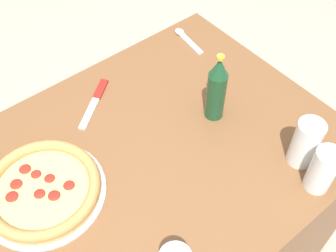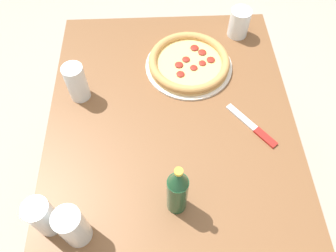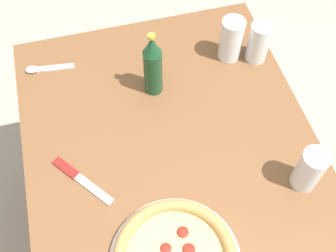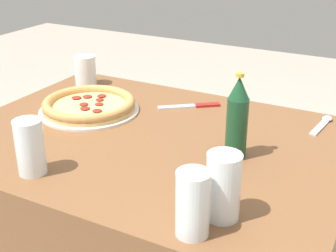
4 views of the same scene
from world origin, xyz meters
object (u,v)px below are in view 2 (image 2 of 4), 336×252
object	(u,v)px
glass_orange_juice	(77,83)
beer_bottle	(177,191)
knife	(253,127)
glass_iced_tea	(74,228)
glass_cola	(239,24)
glass_lemonade	(44,217)
pizza_salami	(189,63)

from	to	relation	value
glass_orange_juice	beer_bottle	distance (m)	0.52
glass_orange_juice	knife	xyz separation A→B (m)	(-0.16, -0.58, -0.06)
glass_iced_tea	knife	bearing A→B (deg)	-59.10
glass_cola	glass_orange_juice	distance (m)	0.67
glass_lemonade	beer_bottle	xyz separation A→B (m)	(0.04, -0.35, 0.05)
glass_iced_tea	knife	distance (m)	0.63
glass_lemonade	glass_orange_juice	bearing A→B (deg)	-4.82
glass_cola	glass_orange_juice	bearing A→B (deg)	115.72
pizza_salami	beer_bottle	distance (m)	0.55
glass_cola	glass_orange_juice	size ratio (longest dim) A/B	0.80
glass_lemonade	beer_bottle	bearing A→B (deg)	-83.35
glass_lemonade	glass_cola	xyz separation A→B (m)	(0.74, -0.64, -0.01)
beer_bottle	pizza_salami	bearing A→B (deg)	-8.35
glass_iced_tea	beer_bottle	bearing A→B (deg)	-75.12
glass_orange_juice	knife	distance (m)	0.61
glass_lemonade	beer_bottle	world-z (taller)	beer_bottle
glass_lemonade	glass_orange_juice	size ratio (longest dim) A/B	1.00
pizza_salami	knife	size ratio (longest dim) A/B	1.80
glass_orange_juice	glass_lemonade	bearing A→B (deg)	175.18
knife	glass_cola	bearing A→B (deg)	-2.10
pizza_salami	beer_bottle	xyz separation A→B (m)	(-0.53, 0.08, 0.09)
glass_iced_tea	glass_orange_juice	distance (m)	0.49
glass_lemonade	pizza_salami	bearing A→B (deg)	-36.86
glass_orange_juice	knife	world-z (taller)	glass_orange_juice
pizza_salami	glass_iced_tea	xyz separation A→B (m)	(-0.60, 0.35, 0.04)
glass_orange_juice	beer_bottle	bearing A→B (deg)	-142.80
glass_iced_tea	beer_bottle	world-z (taller)	beer_bottle
glass_lemonade	glass_cola	size ratio (longest dim) A/B	1.24
glass_orange_juice	beer_bottle	world-z (taller)	beer_bottle
glass_orange_juice	beer_bottle	xyz separation A→B (m)	(-0.41, -0.31, 0.04)
glass_iced_tea	knife	xyz separation A→B (m)	(0.32, -0.54, -0.06)
pizza_salami	glass_cola	distance (m)	0.27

